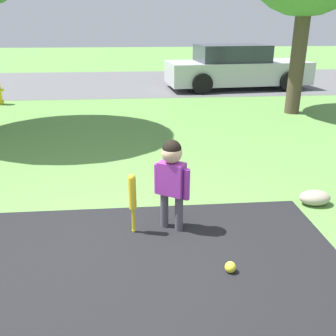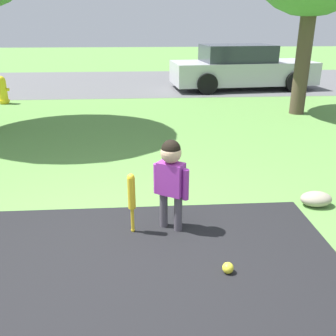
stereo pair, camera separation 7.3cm
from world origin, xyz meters
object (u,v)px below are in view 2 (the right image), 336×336
object	(u,v)px
child	(171,173)
fire_hydrant	(3,90)
sports_ball	(228,268)
baseball_bat	(132,195)
parked_car	(241,68)

from	to	relation	value
child	fire_hydrant	world-z (taller)	child
child	sports_ball	size ratio (longest dim) A/B	9.74
child	baseball_bat	size ratio (longest dim) A/B	1.50
child	fire_hydrant	bearing A→B (deg)	152.62
baseball_bat	parked_car	size ratio (longest dim) A/B	0.14
fire_hydrant	sports_ball	bearing A→B (deg)	-59.99
fire_hydrant	parked_car	distance (m)	6.89
baseball_bat	sports_ball	world-z (taller)	baseball_bat
child	sports_ball	xyz separation A→B (m)	(0.42, -0.76, -0.56)
baseball_bat	fire_hydrant	size ratio (longest dim) A/B	0.90
baseball_bat	fire_hydrant	xyz separation A→B (m)	(-3.40, 6.55, -0.06)
baseball_bat	fire_hydrant	world-z (taller)	fire_hydrant
fire_hydrant	child	bearing A→B (deg)	-59.85
fire_hydrant	parked_car	xyz separation A→B (m)	(6.62, 1.90, 0.28)
child	fire_hydrant	xyz separation A→B (m)	(-3.78, 6.51, -0.26)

